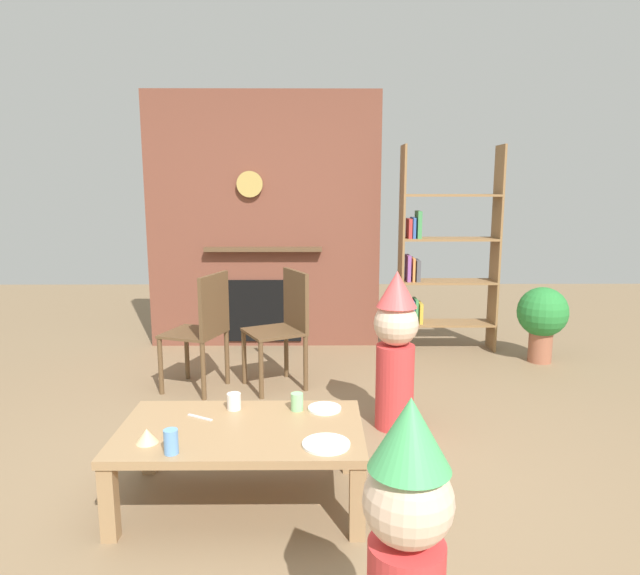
{
  "coord_description": "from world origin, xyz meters",
  "views": [
    {
      "loc": [
        0.12,
        -2.83,
        1.54
      ],
      "look_at": [
        0.15,
        0.4,
        0.96
      ],
      "focal_mm": 31.84,
      "sensor_mm": 36.0,
      "label": 1
    }
  ],
  "objects_px": {
    "paper_cup_near_right": "(297,402)",
    "child_in_pink": "(396,346)",
    "paper_cup_center": "(171,442)",
    "birthday_cake_slice": "(147,436)",
    "child_with_cone_hat": "(407,545)",
    "dining_chair_middle": "(285,322)",
    "bookshelf": "(440,259)",
    "coffee_table": "(241,438)",
    "paper_cup_near_left": "(234,401)",
    "dining_chair_left": "(204,325)",
    "paper_plate_rear": "(326,444)",
    "paper_plate_front": "(325,408)",
    "potted_plant_tall": "(542,316)"
  },
  "relations": [
    {
      "from": "paper_plate_rear",
      "to": "birthday_cake_slice",
      "type": "bearing_deg",
      "value": 177.67
    },
    {
      "from": "paper_cup_near_left",
      "to": "child_with_cone_hat",
      "type": "height_order",
      "value": "child_with_cone_hat"
    },
    {
      "from": "bookshelf",
      "to": "paper_cup_center",
      "type": "bearing_deg",
      "value": -121.45
    },
    {
      "from": "paper_cup_near_right",
      "to": "paper_cup_center",
      "type": "height_order",
      "value": "paper_cup_center"
    },
    {
      "from": "paper_cup_center",
      "to": "child_with_cone_hat",
      "type": "bearing_deg",
      "value": -42.52
    },
    {
      "from": "paper_cup_near_right",
      "to": "child_in_pink",
      "type": "xyz_separation_m",
      "value": [
        0.6,
        0.66,
        0.1
      ]
    },
    {
      "from": "bookshelf",
      "to": "child_with_cone_hat",
      "type": "distance_m",
      "value": 3.87
    },
    {
      "from": "paper_plate_front",
      "to": "child_with_cone_hat",
      "type": "height_order",
      "value": "child_with_cone_hat"
    },
    {
      "from": "paper_cup_near_right",
      "to": "child_in_pink",
      "type": "distance_m",
      "value": 0.9
    },
    {
      "from": "paper_plate_front",
      "to": "child_with_cone_hat",
      "type": "relative_size",
      "value": 0.18
    },
    {
      "from": "paper_plate_rear",
      "to": "birthday_cake_slice",
      "type": "relative_size",
      "value": 2.17
    },
    {
      "from": "child_with_cone_hat",
      "to": "paper_cup_near_left",
      "type": "bearing_deg",
      "value": -2.19
    },
    {
      "from": "paper_plate_front",
      "to": "child_with_cone_hat",
      "type": "distance_m",
      "value": 1.33
    },
    {
      "from": "child_with_cone_hat",
      "to": "dining_chair_left",
      "type": "relative_size",
      "value": 1.07
    },
    {
      "from": "paper_cup_center",
      "to": "birthday_cake_slice",
      "type": "xyz_separation_m",
      "value": [
        -0.14,
        0.11,
        -0.02
      ]
    },
    {
      "from": "birthday_cake_slice",
      "to": "child_in_pink",
      "type": "xyz_separation_m",
      "value": [
        1.27,
        1.04,
        0.12
      ]
    },
    {
      "from": "birthday_cake_slice",
      "to": "child_in_pink",
      "type": "bearing_deg",
      "value": 39.24
    },
    {
      "from": "bookshelf",
      "to": "paper_cup_center",
      "type": "height_order",
      "value": "bookshelf"
    },
    {
      "from": "child_with_cone_hat",
      "to": "dining_chair_middle",
      "type": "distance_m",
      "value": 2.79
    },
    {
      "from": "dining_chair_left",
      "to": "dining_chair_middle",
      "type": "height_order",
      "value": "same"
    },
    {
      "from": "dining_chair_left",
      "to": "potted_plant_tall",
      "type": "bearing_deg",
      "value": -146.95
    },
    {
      "from": "paper_cup_center",
      "to": "birthday_cake_slice",
      "type": "bearing_deg",
      "value": 142.46
    },
    {
      "from": "paper_cup_center",
      "to": "child_in_pink",
      "type": "distance_m",
      "value": 1.61
    },
    {
      "from": "birthday_cake_slice",
      "to": "dining_chair_middle",
      "type": "bearing_deg",
      "value": 73.75
    },
    {
      "from": "bookshelf",
      "to": "paper_cup_center",
      "type": "xyz_separation_m",
      "value": [
        -1.79,
        -2.93,
        -0.42
      ]
    },
    {
      "from": "paper_cup_near_left",
      "to": "coffee_table",
      "type": "bearing_deg",
      "value": -74.06
    },
    {
      "from": "paper_cup_center",
      "to": "birthday_cake_slice",
      "type": "distance_m",
      "value": 0.17
    },
    {
      "from": "child_with_cone_hat",
      "to": "dining_chair_middle",
      "type": "height_order",
      "value": "child_with_cone_hat"
    },
    {
      "from": "paper_cup_near_left",
      "to": "dining_chair_middle",
      "type": "distance_m",
      "value": 1.45
    },
    {
      "from": "bookshelf",
      "to": "child_with_cone_hat",
      "type": "relative_size",
      "value": 1.98
    },
    {
      "from": "child_in_pink",
      "to": "potted_plant_tall",
      "type": "bearing_deg",
      "value": 177.47
    },
    {
      "from": "birthday_cake_slice",
      "to": "child_with_cone_hat",
      "type": "relative_size",
      "value": 0.1
    },
    {
      "from": "paper_cup_center",
      "to": "child_with_cone_hat",
      "type": "distance_m",
      "value": 1.21
    },
    {
      "from": "coffee_table",
      "to": "paper_cup_near_right",
      "type": "height_order",
      "value": "paper_cup_near_right"
    },
    {
      "from": "paper_plate_front",
      "to": "potted_plant_tall",
      "type": "height_order",
      "value": "potted_plant_tall"
    },
    {
      "from": "child_in_pink",
      "to": "dining_chair_middle",
      "type": "xyz_separation_m",
      "value": [
        -0.74,
        0.78,
        -0.03
      ]
    },
    {
      "from": "paper_plate_rear",
      "to": "coffee_table",
      "type": "bearing_deg",
      "value": 154.26
    },
    {
      "from": "dining_chair_middle",
      "to": "paper_cup_center",
      "type": "bearing_deg",
      "value": 51.58
    },
    {
      "from": "child_with_cone_hat",
      "to": "paper_cup_center",
      "type": "bearing_deg",
      "value": 17.57
    },
    {
      "from": "bookshelf",
      "to": "paper_cup_near_right",
      "type": "bearing_deg",
      "value": -117.2
    },
    {
      "from": "paper_plate_front",
      "to": "birthday_cake_slice",
      "type": "distance_m",
      "value": 0.9
    },
    {
      "from": "child_with_cone_hat",
      "to": "coffee_table",
      "type": "bearing_deg",
      "value": 0.0
    },
    {
      "from": "paper_cup_near_left",
      "to": "paper_cup_center",
      "type": "xyz_separation_m",
      "value": [
        -0.2,
        -0.49,
        0.01
      ]
    },
    {
      "from": "bookshelf",
      "to": "coffee_table",
      "type": "xyz_separation_m",
      "value": [
        -1.52,
        -2.66,
        -0.53
      ]
    },
    {
      "from": "child_in_pink",
      "to": "dining_chair_left",
      "type": "height_order",
      "value": "child_in_pink"
    },
    {
      "from": "paper_cup_near_right",
      "to": "dining_chair_left",
      "type": "bearing_deg",
      "value": 118.83
    },
    {
      "from": "coffee_table",
      "to": "paper_cup_near_left",
      "type": "xyz_separation_m",
      "value": [
        -0.06,
        0.23,
        0.1
      ]
    },
    {
      "from": "dining_chair_middle",
      "to": "potted_plant_tall",
      "type": "bearing_deg",
      "value": 167.89
    },
    {
      "from": "paper_plate_rear",
      "to": "paper_cup_center",
      "type": "bearing_deg",
      "value": -173.9
    },
    {
      "from": "paper_plate_front",
      "to": "dining_chair_middle",
      "type": "relative_size",
      "value": 0.19
    }
  ]
}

